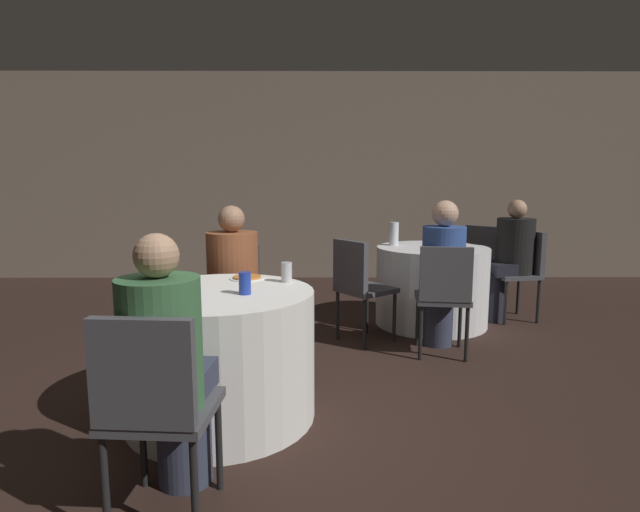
% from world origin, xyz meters
% --- Properties ---
extents(ground_plane, '(16.00, 16.00, 0.00)m').
position_xyz_m(ground_plane, '(0.00, 0.00, 0.00)').
color(ground_plane, black).
extents(wall_back, '(16.00, 0.06, 2.80)m').
position_xyz_m(wall_back, '(0.00, 4.24, 1.40)').
color(wall_back, '#7A6B5B').
rests_on(wall_back, ground_plane).
extents(table_near, '(1.07, 1.07, 0.74)m').
position_xyz_m(table_near, '(-0.21, 0.01, 0.37)').
color(table_near, white).
rests_on(table_near, ground_plane).
extents(table_far, '(1.04, 1.04, 0.74)m').
position_xyz_m(table_far, '(1.42, 1.90, 0.37)').
color(table_far, white).
rests_on(table_far, ground_plane).
extents(chair_near_south, '(0.43, 0.43, 0.87)m').
position_xyz_m(chair_near_south, '(-0.28, -0.93, 0.53)').
color(chair_near_south, '#47474C').
rests_on(chair_near_south, ground_plane).
extents(chair_near_north, '(0.43, 0.43, 0.87)m').
position_xyz_m(chair_near_north, '(-0.28, 0.96, 0.53)').
color(chair_near_north, '#47474C').
rests_on(chair_near_north, ground_plane).
extents(chair_far_northeast, '(0.57, 0.57, 0.87)m').
position_xyz_m(chair_far_northeast, '(2.06, 2.57, 0.53)').
color(chair_far_northeast, '#47474C').
rests_on(chair_far_northeast, ground_plane).
extents(chair_far_southwest, '(0.56, 0.56, 0.87)m').
position_xyz_m(chair_far_southwest, '(0.68, 1.34, 0.53)').
color(chair_far_southwest, '#47474C').
rests_on(chair_far_southwest, ground_plane).
extents(chair_far_south, '(0.45, 0.45, 0.87)m').
position_xyz_m(chair_far_south, '(1.30, 0.98, 0.53)').
color(chair_far_south, '#47474C').
rests_on(chair_far_south, ground_plane).
extents(chair_far_east, '(0.47, 0.46, 0.87)m').
position_xyz_m(chair_far_east, '(2.34, 2.06, 0.53)').
color(chair_far_east, '#47474C').
rests_on(chair_far_east, ground_plane).
extents(person_floral_shirt, '(0.38, 0.53, 1.17)m').
position_xyz_m(person_floral_shirt, '(-0.27, 0.81, 0.61)').
color(person_floral_shirt, '#282828').
rests_on(person_floral_shirt, ground_plane).
extents(person_blue_shirt, '(0.35, 0.50, 1.20)m').
position_xyz_m(person_blue_shirt, '(1.32, 1.14, 0.61)').
color(person_blue_shirt, '#33384C').
rests_on(person_blue_shirt, ground_plane).
extents(person_black_shirt, '(0.51, 0.39, 1.17)m').
position_xyz_m(person_black_shirt, '(2.18, 2.03, 0.60)').
color(person_black_shirt, black).
rests_on(person_black_shirt, ground_plane).
extents(person_green_jacket, '(0.33, 0.50, 1.15)m').
position_xyz_m(person_green_jacket, '(-0.27, -0.77, 0.58)').
color(person_green_jacket, '#33384C').
rests_on(person_green_jacket, ground_plane).
extents(pizza_plate_near, '(0.22, 0.22, 0.02)m').
position_xyz_m(pizza_plate_near, '(-0.10, 0.37, 0.74)').
color(pizza_plate_near, white).
rests_on(pizza_plate_near, table_near).
extents(soda_can_silver, '(0.07, 0.07, 0.12)m').
position_xyz_m(soda_can_silver, '(0.15, 0.27, 0.80)').
color(soda_can_silver, silver).
rests_on(soda_can_silver, table_near).
extents(soda_can_blue, '(0.07, 0.07, 0.12)m').
position_xyz_m(soda_can_blue, '(-0.05, -0.06, 0.80)').
color(soda_can_blue, '#1E38A5').
rests_on(soda_can_blue, table_near).
extents(bottle_far, '(0.09, 0.09, 0.22)m').
position_xyz_m(bottle_far, '(1.07, 2.04, 0.85)').
color(bottle_far, silver).
rests_on(bottle_far, table_far).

